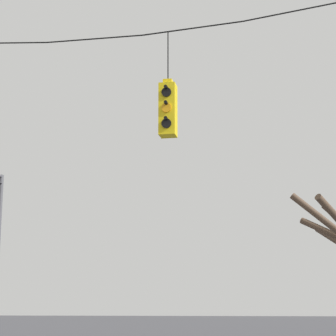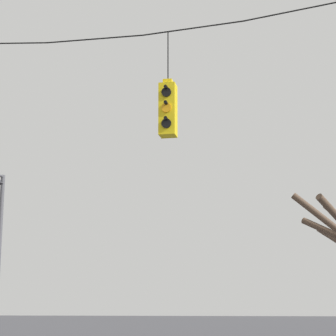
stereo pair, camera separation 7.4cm
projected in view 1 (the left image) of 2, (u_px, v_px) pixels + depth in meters
span_wire at (94, 27)px, 14.18m from camera, size 14.98×0.03×0.86m
traffic_light_over_intersection at (168, 109)px, 13.48m from camera, size 0.34×0.58×2.27m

